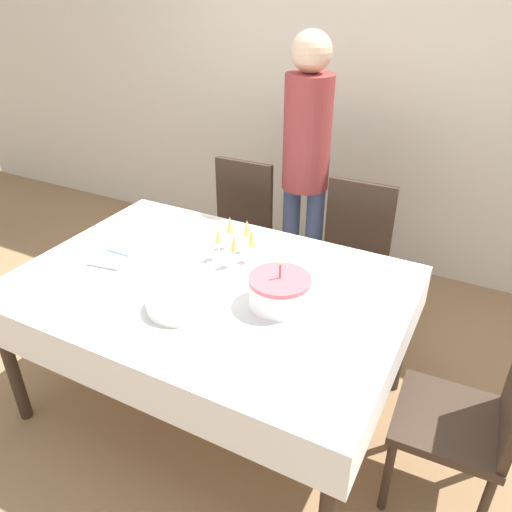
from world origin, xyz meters
TOP-DOWN VIEW (x-y plane):
  - ground_plane at (0.00, 0.00)m, footprint 12.00×12.00m
  - wall_back at (0.00, 1.86)m, footprint 8.00×0.05m
  - dining_table at (0.00, 0.00)m, footprint 1.76×1.22m
  - dining_chair_far_left at (-0.39, 0.93)m, footprint 0.43×0.43m
  - dining_chair_far_right at (0.39, 0.93)m, footprint 0.43×0.43m
  - dining_chair_right_end at (1.20, 0.00)m, footprint 0.44×0.44m
  - birthday_cake at (0.36, -0.01)m, footprint 0.26×0.26m
  - champagne_tray at (0.00, 0.25)m, footprint 0.30×0.30m
  - plate_stack_main at (-0.00, -0.23)m, footprint 0.27×0.27m
  - cake_knife at (0.42, -0.24)m, footprint 0.29×0.10m
  - fork_pile at (-0.52, -0.11)m, footprint 0.18×0.08m
  - napkin_pile at (-0.55, 0.08)m, footprint 0.15×0.15m
  - person_standing at (0.02, 1.07)m, footprint 0.28×0.28m

SIDE VIEW (x-z plane):
  - ground_plane at x=0.00m, z-range 0.00..0.00m
  - dining_chair_far_left at x=-0.39m, z-range 0.04..0.99m
  - dining_chair_far_right at x=0.39m, z-range 0.04..0.99m
  - dining_chair_right_end at x=1.20m, z-range 0.04..0.99m
  - dining_table at x=0.00m, z-range 0.27..1.02m
  - cake_knife at x=0.42m, z-range 0.75..0.75m
  - napkin_pile at x=-0.55m, z-range 0.75..0.76m
  - fork_pile at x=-0.52m, z-range 0.75..0.77m
  - plate_stack_main at x=0.00m, z-range 0.75..0.80m
  - birthday_cake at x=0.36m, z-range 0.71..0.92m
  - champagne_tray at x=0.00m, z-range 0.74..0.92m
  - person_standing at x=0.02m, z-range 0.19..1.91m
  - wall_back at x=0.00m, z-range 0.00..2.70m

